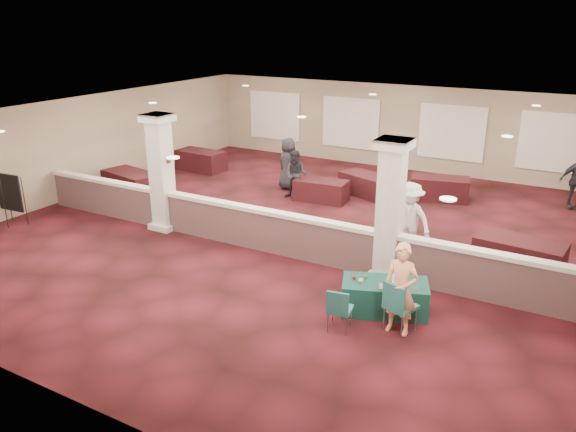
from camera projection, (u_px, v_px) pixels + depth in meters
The scene contains 32 objects.
ground at pixel (301, 233), 15.40m from camera, with size 16.00×16.00×0.00m, color #4B121A.
wall_back at pixel (399, 127), 21.43m from camera, with size 16.00×0.04×3.20m, color #7F7158.
wall_front at pixel (47, 305), 8.29m from camera, with size 16.00×0.04×3.20m, color #7F7158.
wall_left at pixel (88, 145), 18.54m from camera, with size 0.04×16.00×3.20m, color #7F7158.
ceiling at pixel (302, 116), 14.32m from camera, with size 16.00×16.00×0.02m, color white.
partition_wall at pixel (272, 231), 13.97m from camera, with size 15.60×0.28×1.10m.
column_left at pixel (161, 171), 15.22m from camera, with size 0.72×0.72×3.20m.
column_right at pixel (390, 210), 12.23m from camera, with size 0.72×0.72×3.20m.
sconce_left at pixel (152, 157), 15.23m from camera, with size 0.12×0.12×0.18m.
sconce_right at pixel (168, 160), 14.97m from camera, with size 0.12×0.12×0.18m.
near_table at pixel (384, 297), 11.21m from camera, with size 1.69×0.84×0.65m, color #0E3533.
conf_chair_main at pixel (398, 303), 10.39m from camera, with size 0.65×0.65×1.02m.
conf_chair_side at pixel (339, 307), 10.43m from camera, with size 0.51×0.51×0.88m.
easel_board at pixel (10, 193), 15.66m from camera, with size 0.88×0.47×1.50m.
woman at pixel (401, 289), 10.29m from camera, with size 0.64×0.43×1.79m, color #EA9C66.
far_table_front_left at pixel (131, 184), 18.50m from camera, with size 1.97×0.98×0.80m, color black.
far_table_front_center at pixel (321, 190), 17.99m from camera, with size 1.67×0.83×0.68m, color black.
far_table_front_right at pixel (519, 256), 12.95m from camera, with size 1.95×0.97×0.79m, color black.
far_table_back_left at pixel (201, 160), 21.57m from camera, with size 1.86×0.93×0.75m, color black.
far_table_back_center at pixel (366, 185), 18.57m from camera, with size 1.73×0.87×0.70m, color black.
far_table_back_right at pixel (439, 188), 18.09m from camera, with size 1.81×0.91×0.74m, color black.
attendee_a at pixel (296, 175), 18.10m from camera, with size 0.76×0.42×1.58m, color black.
attendee_b at pixel (409, 219), 13.70m from camera, with size 1.19×0.55×1.86m, color beige.
attendee_d at pixel (288, 164), 19.06m from camera, with size 0.87×0.47×1.77m, color black.
laptop_base at pixel (399, 284), 11.02m from camera, with size 0.29×0.20×0.02m, color silver.
laptop_screen at pixel (399, 277), 11.08m from camera, with size 0.29×0.01×0.20m, color silver.
screen_glow at pixel (399, 277), 11.08m from camera, with size 0.27×0.00×0.17m, color silver.
knitting at pixel (388, 287), 10.89m from camera, with size 0.35×0.27×0.03m, color #B1671C.
yarn_cream at pixel (361, 280), 11.07m from camera, with size 0.10×0.10×0.10m, color beige.
yarn_red at pixel (354, 277), 11.21m from camera, with size 0.09×0.09×0.09m, color maroon.
yarn_grey at pixel (365, 277), 11.24m from camera, with size 0.09×0.09×0.09m, color #4F4F54.
scissors at pixel (416, 290), 10.79m from camera, with size 0.11×0.03×0.01m, color red.
Camera 1 is at (6.71, -12.68, 5.63)m, focal length 35.00 mm.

